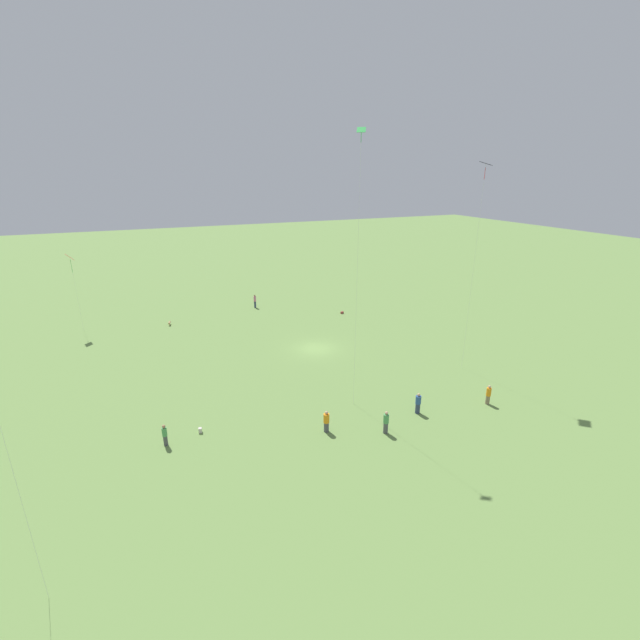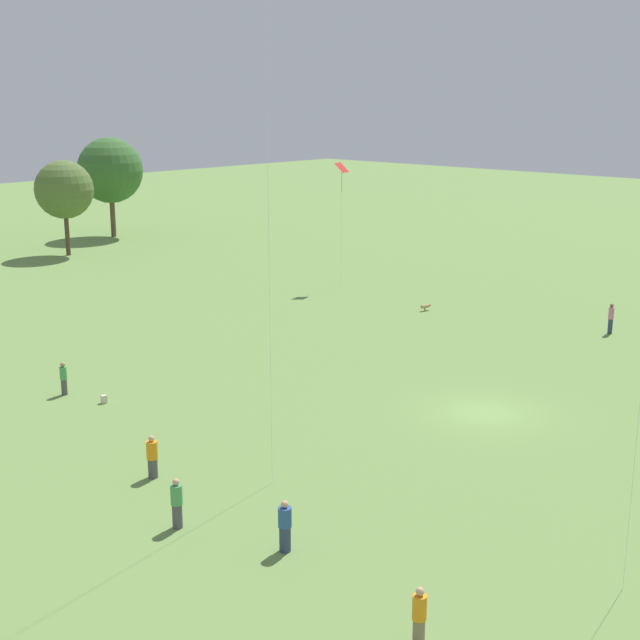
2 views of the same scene
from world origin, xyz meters
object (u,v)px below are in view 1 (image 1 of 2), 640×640
object	(u,v)px
picnic_bag_0	(342,313)
person_2	(165,435)
kite_1	(70,260)
person_3	(418,403)
kite_2	(485,175)
person_4	(326,422)
person_1	(255,301)
person_5	(386,422)
person_0	(488,395)
kite_0	(360,170)
dog_0	(169,323)
picnic_bag_1	(200,430)

from	to	relation	value
picnic_bag_0	person_2	bearing A→B (deg)	131.56
kite_1	picnic_bag_0	distance (m)	34.13
person_3	kite_2	world-z (taller)	kite_2
person_2	person_4	distance (m)	11.64
person_1	person_5	distance (m)	34.41
person_2	person_4	size ratio (longest dim) A/B	0.97
person_5	person_1	bearing A→B (deg)	-177.49
person_0	person_5	distance (m)	10.14
kite_0	dog_0	size ratio (longest dim) A/B	26.50
person_2	picnic_bag_1	xyz separation A→B (m)	(0.63, -2.50, -0.65)
kite_0	picnic_bag_1	xyz separation A→B (m)	(0.80, 12.52, -18.45)
kite_0	kite_1	size ratio (longest dim) A/B	2.27
person_1	person_3	size ratio (longest dim) A/B	1.08
person_1	kite_2	size ratio (longest dim) A/B	0.10
person_3	kite_0	distance (m)	18.54
picnic_bag_0	person_0	bearing A→B (deg)	-178.96
person_5	kite_1	bearing A→B (deg)	-144.84
person_0	picnic_bag_0	size ratio (longest dim) A/B	3.77
person_2	person_4	xyz separation A→B (m)	(-2.98, -11.25, 0.00)
person_4	person_5	bearing A→B (deg)	146.23
person_1	picnic_bag_0	distance (m)	12.73
person_2	picnic_bag_0	distance (m)	33.27
kite_1	dog_0	world-z (taller)	kite_1
kite_2	person_2	bearing A→B (deg)	-170.42
person_3	kite_2	distance (m)	20.36
kite_2	picnic_bag_0	size ratio (longest dim) A/B	42.19
kite_2	person_3	bearing A→B (deg)	-143.84
kite_0	person_1	bearing A→B (deg)	168.74
person_2	person_1	bearing A→B (deg)	-157.55
kite_2	dog_0	xyz separation A→B (m)	(24.83, 25.65, -17.99)
picnic_bag_1	person_3	bearing A→B (deg)	-104.07
person_3	picnic_bag_0	distance (m)	26.26
kite_2	picnic_bag_0	xyz separation A→B (m)	(20.31, 3.32, -18.16)
person_1	dog_0	xyz separation A→B (m)	(-2.90, 12.02, -0.66)
dog_0	picnic_bag_0	distance (m)	22.78
person_0	person_4	distance (m)	14.23
person_5	kite_2	world-z (taller)	kite_2
person_0	picnic_bag_1	world-z (taller)	person_0
person_2	kite_2	bearing A→B (deg)	142.33
person_1	person_4	bearing A→B (deg)	-112.17
kite_0	kite_2	size ratio (longest dim) A/B	1.11
person_1	person_3	xyz separation A→B (m)	(-33.03, -4.52, -0.10)
person_5	person_3	bearing A→B (deg)	111.06
person_1	person_3	distance (m)	33.33
dog_0	picnic_bag_0	bearing A→B (deg)	1.40
person_3	person_4	bearing A→B (deg)	96.46
person_0	person_4	bearing A→B (deg)	106.89
person_0	person_1	xyz separation A→B (m)	(34.17, 10.79, 0.12)
picnic_bag_0	dog_0	bearing A→B (deg)	78.55
person_2	kite_2	distance (m)	33.22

